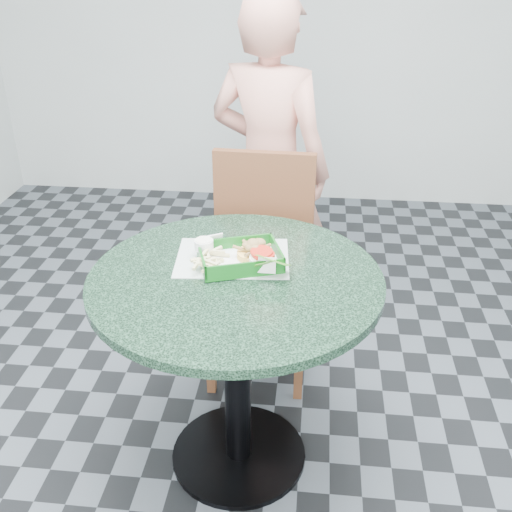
# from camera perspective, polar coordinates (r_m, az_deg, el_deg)

# --- Properties ---
(floor) EXTENTS (4.00, 5.00, 0.02)m
(floor) POSITION_cam_1_polar(r_m,az_deg,el_deg) (2.33, -1.64, -18.44)
(floor) COLOR #303335
(floor) RESTS_ON ground
(cafe_table) EXTENTS (0.91, 0.91, 0.75)m
(cafe_table) POSITION_cam_1_polar(r_m,az_deg,el_deg) (1.95, -1.87, -6.69)
(cafe_table) COLOR black
(cafe_table) RESTS_ON floor
(dining_chair) EXTENTS (0.42, 0.42, 0.93)m
(dining_chair) POSITION_cam_1_polar(r_m,az_deg,el_deg) (2.49, 0.51, 0.44)
(dining_chair) COLOR #3C2113
(dining_chair) RESTS_ON floor
(diner_person) EXTENTS (0.67, 0.55, 1.58)m
(diner_person) POSITION_cam_1_polar(r_m,az_deg,el_deg) (2.69, 1.29, 8.60)
(diner_person) COLOR tan
(diner_person) RESTS_ON floor
(placemat) EXTENTS (0.38, 0.30, 0.00)m
(placemat) POSITION_cam_1_polar(r_m,az_deg,el_deg) (1.95, -2.24, -0.68)
(placemat) COLOR #AEBCB7
(placemat) RESTS_ON cafe_table
(food_basket) EXTENTS (0.25, 0.18, 0.05)m
(food_basket) POSITION_cam_1_polar(r_m,az_deg,el_deg) (1.91, -1.53, -0.91)
(food_basket) COLOR #0E5515
(food_basket) RESTS_ON placemat
(crab_sandwich) EXTENTS (0.11, 0.11, 0.07)m
(crab_sandwich) POSITION_cam_1_polar(r_m,az_deg,el_deg) (1.90, -0.12, 0.02)
(crab_sandwich) COLOR gold
(crab_sandwich) RESTS_ON food_basket
(fries_pile) EXTENTS (0.11, 0.12, 0.04)m
(fries_pile) POSITION_cam_1_polar(r_m,az_deg,el_deg) (1.91, -4.17, -0.15)
(fries_pile) COLOR beige
(fries_pile) RESTS_ON food_basket
(sauce_ramekin) EXTENTS (0.06, 0.06, 0.03)m
(sauce_ramekin) POSITION_cam_1_polar(r_m,az_deg,el_deg) (1.97, -4.29, 1.10)
(sauce_ramekin) COLOR white
(sauce_ramekin) RESTS_ON food_basket
(garnish_cup) EXTENTS (0.12, 0.12, 0.05)m
(garnish_cup) POSITION_cam_1_polar(r_m,az_deg,el_deg) (1.84, 0.44, -1.15)
(garnish_cup) COLOR white
(garnish_cup) RESTS_ON food_basket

